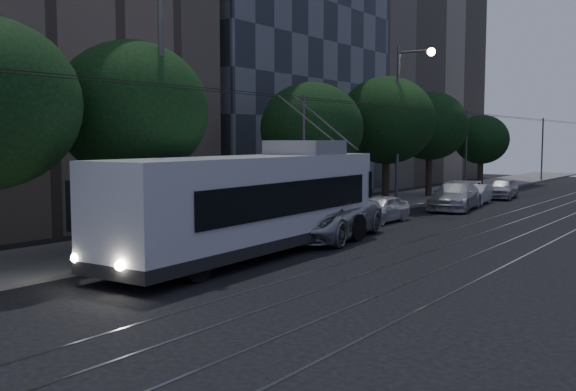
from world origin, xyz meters
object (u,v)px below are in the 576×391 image
(car_white_b, at_px, (455,196))
(car_white_c, at_px, (476,194))
(car_white_a, at_px, (381,209))
(streetlamp_near, at_px, (170,66))
(trolleybus, at_px, (255,203))
(car_white_d, at_px, (502,188))
(streetlamp_far, at_px, (404,111))
(pickup_silver, at_px, (324,216))

(car_white_b, bearing_deg, car_white_c, 84.36)
(car_white_a, distance_m, streetlamp_near, 13.82)
(trolleybus, distance_m, car_white_a, 10.50)
(car_white_c, xyz_separation_m, car_white_d, (0.18, 4.60, 0.09))
(car_white_d, bearing_deg, streetlamp_near, -100.99)
(streetlamp_far, bearing_deg, streetlamp_near, -89.93)
(car_white_d, height_order, streetlamp_far, streetlamp_far)
(car_white_c, relative_size, car_white_d, 0.90)
(trolleybus, height_order, streetlamp_far, streetlamp_far)
(car_white_c, distance_m, streetlamp_far, 8.15)
(streetlamp_near, relative_size, streetlamp_far, 1.17)
(trolleybus, bearing_deg, car_white_d, 86.35)
(streetlamp_near, distance_m, streetlamp_far, 17.62)
(trolleybus, xyz_separation_m, car_white_a, (-0.61, 10.42, -1.17))
(trolleybus, distance_m, streetlamp_near, 5.37)
(trolleybus, bearing_deg, car_white_b, 86.14)
(car_white_b, bearing_deg, car_white_a, -104.50)
(trolleybus, xyz_separation_m, streetlamp_near, (-1.88, -2.09, 4.58))
(car_white_d, distance_m, streetlamp_near, 29.04)
(streetlamp_far, bearing_deg, car_white_b, 48.06)
(car_white_b, height_order, streetlamp_far, streetlamp_far)
(trolleybus, xyz_separation_m, streetlamp_far, (-1.90, 15.52, 3.71))
(trolleybus, height_order, car_white_b, trolleybus)
(streetlamp_far, bearing_deg, car_white_d, 79.00)
(pickup_silver, relative_size, car_white_d, 1.60)
(pickup_silver, height_order, car_white_c, pickup_silver)
(trolleybus, height_order, car_white_d, trolleybus)
(car_white_b, xyz_separation_m, streetlamp_near, (-2.08, -19.94, 5.62))
(car_white_b, distance_m, streetlamp_near, 20.82)
(car_white_c, height_order, streetlamp_far, streetlamp_far)
(car_white_b, xyz_separation_m, streetlamp_far, (-2.10, -2.34, 4.75))
(trolleybus, relative_size, streetlamp_near, 1.25)
(pickup_silver, distance_m, streetlamp_far, 12.11)
(car_white_b, height_order, car_white_d, car_white_b)
(car_white_b, xyz_separation_m, car_white_c, (-0.18, 3.86, -0.18))
(trolleybus, xyz_separation_m, car_white_b, (0.20, 17.85, -1.04))
(car_white_c, xyz_separation_m, streetlamp_far, (-1.92, -6.20, 4.93))
(pickup_silver, height_order, car_white_b, pickup_silver)
(pickup_silver, bearing_deg, car_white_b, 78.94)
(streetlamp_far, bearing_deg, car_white_a, -75.81)
(streetlamp_near, bearing_deg, trolleybus, 48.01)
(pickup_silver, xyz_separation_m, car_white_b, (0.24, 13.37, -0.13))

